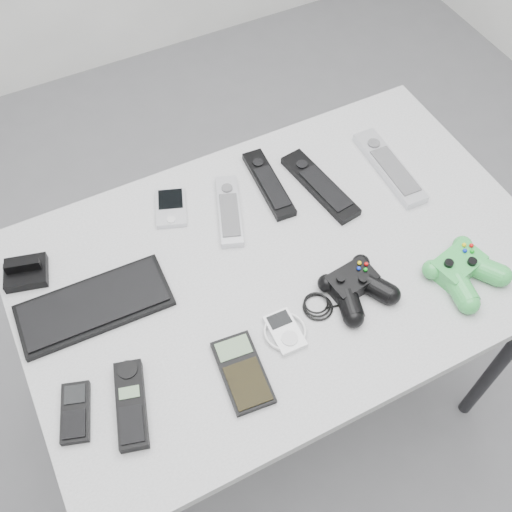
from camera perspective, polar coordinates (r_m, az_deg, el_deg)
name	(u,v)px	position (r m, az deg, el deg)	size (l,w,h in m)	color
floor	(264,413)	(1.83, 0.72, -14.74)	(3.50, 3.50, 0.00)	slate
desk	(282,278)	(1.27, 2.46, -2.10)	(1.06, 0.68, 0.71)	gray
pda_keyboard	(94,305)	(1.19, -15.15, -4.52)	(0.29, 0.12, 0.02)	black
dock_bracket	(24,269)	(1.27, -21.20, -1.21)	(0.08, 0.07, 0.04)	black
pda	(171,208)	(1.30, -8.10, 4.59)	(0.06, 0.10, 0.02)	silver
remote_silver_a	(229,210)	(1.29, -2.57, 4.38)	(0.05, 0.19, 0.02)	silver
remote_black_a	(269,183)	(1.33, 1.21, 6.94)	(0.05, 0.20, 0.02)	black
remote_black_b	(320,185)	(1.34, 6.10, 6.73)	(0.05, 0.22, 0.02)	black
remote_silver_b	(389,167)	(1.40, 12.58, 8.31)	(0.05, 0.23, 0.02)	silver
mobile_phone	(75,412)	(1.11, -16.83, -14.05)	(0.05, 0.11, 0.02)	black
cordless_handset	(131,404)	(1.09, -11.82, -13.66)	(0.05, 0.16, 0.02)	black
calculator	(243,372)	(1.09, -1.29, -10.98)	(0.07, 0.15, 0.01)	black
mp3_player	(285,331)	(1.13, 2.77, -7.18)	(0.08, 0.09, 0.02)	white
controller_black	(356,286)	(1.18, 9.50, -2.79)	(0.22, 0.14, 0.04)	black
controller_green	(464,269)	(1.25, 19.16, -1.19)	(0.14, 0.15, 0.05)	#268D2D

